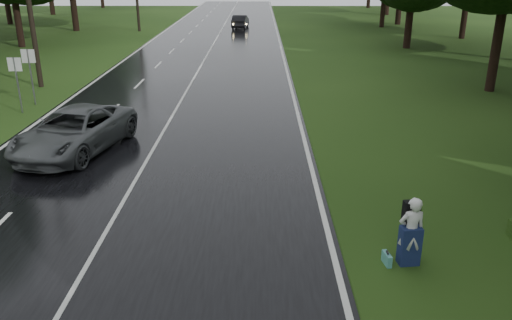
{
  "coord_description": "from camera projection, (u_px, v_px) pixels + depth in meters",
  "views": [
    {
      "loc": [
        4.0,
        -9.84,
        6.61
      ],
      "look_at": [
        3.91,
        4.68,
        1.1
      ],
      "focal_mm": 36.45,
      "sensor_mm": 36.0,
      "label": 1
    }
  ],
  "objects": [
    {
      "name": "tree_left_f",
      "position": [
        77.0,
        31.0,
        54.39
      ],
      "size": [
        9.67,
        9.67,
        15.11
      ],
      "primitive_type": null,
      "color": "black",
      "rests_on": "ground"
    },
    {
      "name": "road_sign_a",
      "position": [
        23.0,
        113.0,
        24.53
      ],
      "size": [
        0.62,
        0.1,
        2.59
      ],
      "primitive_type": null,
      "color": "white",
      "rests_on": "ground"
    },
    {
      "name": "road_sign_b",
      "position": [
        36.0,
        104.0,
        25.97
      ],
      "size": [
        0.66,
        0.1,
        2.73
      ],
      "primitive_type": null,
      "color": "white",
      "rests_on": "ground"
    },
    {
      "name": "lane_center",
      "position": [
        191.0,
        84.0,
        30.25
      ],
      "size": [
        0.12,
        140.0,
        0.01
      ],
      "primitive_type": "cube",
      "color": "silver",
      "rests_on": "road"
    },
    {
      "name": "tree_left_e",
      "position": [
        22.0,
        47.0,
        43.88
      ],
      "size": [
        8.29,
        8.29,
        12.96
      ],
      "primitive_type": null,
      "color": "black",
      "rests_on": "ground"
    },
    {
      "name": "ground",
      "position": [
        80.0,
        280.0,
        11.57
      ],
      "size": [
        160.0,
        160.0,
        0.0
      ],
      "primitive_type": "plane",
      "color": "#274514",
      "rests_on": "ground"
    },
    {
      "name": "grey_car",
      "position": [
        75.0,
        131.0,
        19.13
      ],
      "size": [
        3.87,
        6.14,
        1.58
      ],
      "primitive_type": "imported",
      "rotation": [
        0.0,
        0.0,
        6.05
      ],
      "color": "#565A5C",
      "rests_on": "road"
    },
    {
      "name": "road",
      "position": [
        191.0,
        84.0,
        30.26
      ],
      "size": [
        12.0,
        140.0,
        0.04
      ],
      "primitive_type": "cube",
      "color": "black",
      "rests_on": "ground"
    },
    {
      "name": "suitcase",
      "position": [
        387.0,
        259.0,
        12.14
      ],
      "size": [
        0.17,
        0.41,
        0.28
      ],
      "primitive_type": "cube",
      "rotation": [
        0.0,
        0.0,
        0.15
      ],
      "color": "teal",
      "rests_on": "ground"
    },
    {
      "name": "far_car",
      "position": [
        240.0,
        21.0,
        56.15
      ],
      "size": [
        1.82,
        4.28,
        1.37
      ],
      "primitive_type": "imported",
      "rotation": [
        0.0,
        0.0,
        3.05
      ],
      "color": "black",
      "rests_on": "road"
    },
    {
      "name": "tree_right_f",
      "position": [
        381.0,
        27.0,
        57.52
      ],
      "size": [
        9.41,
        9.41,
        14.7
      ],
      "primitive_type": null,
      "color": "black",
      "rests_on": "ground"
    },
    {
      "name": "hitchhiker",
      "position": [
        411.0,
        233.0,
        11.96
      ],
      "size": [
        0.66,
        0.61,
        1.7
      ],
      "color": "silver",
      "rests_on": "ground"
    },
    {
      "name": "utility_pole_mid",
      "position": [
        41.0,
        87.0,
        29.74
      ],
      "size": [
        1.8,
        0.28,
        10.25
      ],
      "primitive_type": null,
      "color": "black",
      "rests_on": "ground"
    },
    {
      "name": "tree_right_e",
      "position": [
        406.0,
        48.0,
        43.28
      ],
      "size": [
        7.17,
        7.17,
        11.2
      ],
      "primitive_type": null,
      "color": "black",
      "rests_on": "ground"
    },
    {
      "name": "tree_right_d",
      "position": [
        489.0,
        91.0,
        28.75
      ],
      "size": [
        10.11,
        10.11,
        15.79
      ],
      "primitive_type": null,
      "color": "black",
      "rests_on": "ground"
    },
    {
      "name": "utility_pole_far",
      "position": [
        139.0,
        31.0,
        54.05
      ],
      "size": [
        1.8,
        0.28,
        9.6
      ],
      "primitive_type": null,
      "color": "black",
      "rests_on": "ground"
    }
  ]
}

